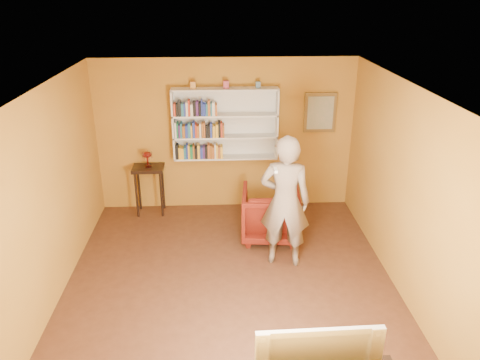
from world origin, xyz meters
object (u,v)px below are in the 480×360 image
armchair (270,214)px  television (316,350)px  bookshelf (225,123)px  console_table (149,175)px  ruby_lustre (147,156)px  person (285,202)px

armchair → television: bearing=95.4°
bookshelf → console_table: (-1.35, -0.16, -0.87)m
ruby_lustre → console_table: bearing=-33.7°
console_table → armchair: 2.29m
television → armchair: bearing=88.6°
armchair → bookshelf: bearing=-53.7°
bookshelf → armchair: (0.69, -1.14, -1.18)m
console_table → ruby_lustre: size_ratio=3.21×
ruby_lustre → armchair: ruby_lustre is taller
television → ruby_lustre: bearing=113.0°
bookshelf → television: bookshelf is taller
bookshelf → ruby_lustre: (-1.35, -0.16, -0.52)m
armchair → console_table: bearing=-20.4°
console_table → ruby_lustre: 0.35m
armchair → person: 0.94m
ruby_lustre → person: (2.15, -1.73, -0.10)m
ruby_lustre → person: 2.76m
bookshelf → console_table: 1.62m
ruby_lustre → person: bearing=-38.8°
television → console_table: bearing=113.0°
console_table → bookshelf: bearing=6.7°
armchair → person: size_ratio=0.47×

